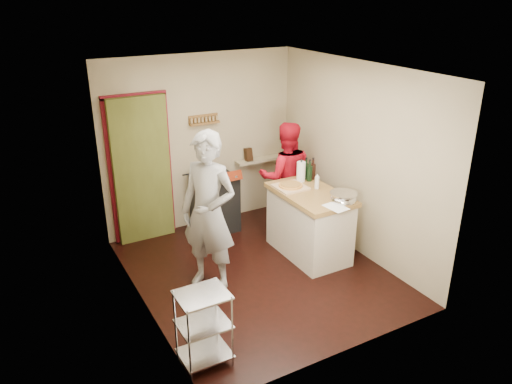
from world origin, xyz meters
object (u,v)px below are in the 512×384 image
at_px(stove, 215,202).
at_px(wire_shelving, 204,325).
at_px(island, 310,222).
at_px(person_red, 286,177).
at_px(person_stripe, 209,213).

relative_size(stove, wire_shelving, 1.26).
relative_size(island, person_red, 0.80).
relative_size(stove, person_red, 0.60).
xyz_separation_m(stove, wire_shelving, (-1.33, -2.62, -0.01)).
relative_size(stove, island, 0.76).
bearing_deg(island, wire_shelving, -148.67).
height_order(stove, person_stripe, person_stripe).
xyz_separation_m(stove, person_stripe, (-0.70, -1.39, 0.53)).
xyz_separation_m(island, person_stripe, (-1.51, -0.06, 0.50)).
xyz_separation_m(wire_shelving, person_red, (2.28, 2.15, 0.39)).
bearing_deg(person_stripe, stove, 118.65).
distance_m(stove, person_red, 1.13).
xyz_separation_m(person_stripe, person_red, (1.65, 0.91, -0.15)).
bearing_deg(island, person_stripe, -177.67).
height_order(stove, wire_shelving, stove).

